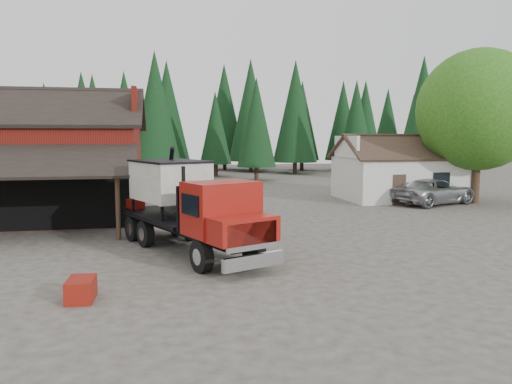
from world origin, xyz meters
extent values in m
plane|color=#423D34|center=(0.00, 0.00, 0.00)|extent=(120.00, 120.00, 0.00)
cube|color=maroon|center=(-11.00, 10.00, 2.50)|extent=(12.00, 10.00, 5.00)
cube|color=black|center=(-11.00, 7.50, 6.00)|extent=(12.80, 5.53, 2.35)
cube|color=black|center=(-11.00, 12.50, 6.00)|extent=(12.80, 5.53, 2.35)
cube|color=maroon|center=(-5.00, 10.00, 6.00)|extent=(0.25, 7.00, 2.00)
cylinder|color=#382619|center=(-5.60, 2.10, 1.40)|extent=(0.20, 0.20, 2.80)
cube|color=black|center=(-11.00, 4.95, 2.00)|extent=(11.70, 0.08, 3.90)
cube|color=silver|center=(13.00, 13.00, 1.50)|extent=(8.00, 6.00, 3.00)
cube|color=#38281E|center=(13.00, 11.50, 3.75)|extent=(8.60, 3.42, 1.80)
cube|color=#38281E|center=(13.00, 14.50, 3.75)|extent=(8.60, 3.42, 1.80)
cube|color=silver|center=(9.00, 13.00, 3.75)|extent=(0.20, 4.20, 1.50)
cube|color=silver|center=(17.00, 13.00, 3.75)|extent=(0.20, 4.20, 1.50)
cube|color=#38281E|center=(11.50, 9.98, 1.00)|extent=(0.90, 0.06, 2.00)
cube|color=black|center=(14.50, 9.98, 1.60)|extent=(1.20, 0.06, 1.00)
cylinder|color=#382619|center=(17.00, 10.00, 1.60)|extent=(0.60, 0.60, 3.20)
sphere|color=#1F5B14|center=(17.00, 10.00, 6.20)|extent=(8.00, 8.00, 8.00)
sphere|color=#1F5B14|center=(15.80, 10.80, 5.00)|extent=(4.40, 4.40, 4.40)
sphere|color=#1F5B14|center=(18.00, 9.20, 5.30)|extent=(4.80, 4.80, 4.80)
cylinder|color=#382619|center=(6.00, 30.00, 0.80)|extent=(0.44, 0.44, 1.60)
cone|color=black|center=(6.00, 30.00, 5.90)|extent=(3.96, 3.96, 9.00)
cylinder|color=#382619|center=(22.00, 26.00, 0.80)|extent=(0.44, 0.44, 1.60)
cone|color=black|center=(22.00, 26.00, 6.90)|extent=(4.84, 4.84, 11.00)
cylinder|color=#382619|center=(-4.00, 34.00, 0.80)|extent=(0.44, 0.44, 1.60)
cone|color=black|center=(-4.00, 34.00, 7.40)|extent=(5.28, 5.28, 12.00)
cylinder|color=black|center=(-2.54, -3.83, 0.54)|extent=(0.75, 1.12, 1.08)
cylinder|color=black|center=(-0.65, -3.00, 0.54)|extent=(0.75, 1.12, 1.08)
cylinder|color=black|center=(-4.42, 0.47, 0.54)|extent=(0.75, 1.12, 1.08)
cylinder|color=black|center=(-2.54, 1.30, 0.54)|extent=(0.75, 1.12, 1.08)
cylinder|color=black|center=(-4.97, 1.73, 0.54)|extent=(0.75, 1.12, 1.08)
cylinder|color=black|center=(-3.09, 2.55, 0.54)|extent=(0.75, 1.12, 1.08)
cube|color=black|center=(-2.85, -0.55, 0.93)|extent=(4.37, 8.14, 0.39)
cube|color=silver|center=(-0.99, -4.80, 0.54)|extent=(2.13, 1.07, 0.44)
cube|color=silver|center=(-1.03, -4.71, 1.32)|extent=(1.74, 0.84, 0.88)
cube|color=maroon|center=(-1.26, -4.18, 1.47)|extent=(2.53, 2.05, 0.83)
cube|color=maroon|center=(-1.77, -3.01, 2.01)|extent=(2.82, 2.47, 1.81)
cube|color=black|center=(-1.46, -3.73, 2.30)|extent=(1.91, 0.90, 0.88)
cylinder|color=black|center=(-3.02, -2.60, 2.54)|extent=(0.18, 0.18, 1.76)
cube|color=black|center=(-2.17, -2.12, 1.96)|extent=(2.24, 1.07, 1.57)
cube|color=black|center=(-3.40, 0.71, 1.19)|extent=(4.56, 6.20, 0.16)
cube|color=silver|center=(-3.40, 0.71, 2.64)|extent=(3.36, 3.86, 1.57)
cone|color=silver|center=(-3.40, 0.71, 1.66)|extent=(2.84, 2.84, 0.68)
cube|color=black|center=(-3.40, 0.71, 3.44)|extent=(3.49, 3.99, 0.08)
cylinder|color=black|center=(-3.42, 2.20, 2.54)|extent=(0.50, 2.17, 2.99)
cube|color=maroon|center=(-4.88, 2.62, 1.47)|extent=(0.85, 0.95, 0.44)
cylinder|color=silver|center=(-1.00, -1.98, 0.83)|extent=(0.89, 1.12, 0.55)
imported|color=#A2A5A9|center=(14.00, 10.00, 0.85)|extent=(6.73, 4.82, 1.70)
cube|color=maroon|center=(-6.00, -6.00, 0.30)|extent=(0.74, 1.13, 0.60)
camera|label=1|loc=(-3.88, -19.84, 4.42)|focal=35.00mm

